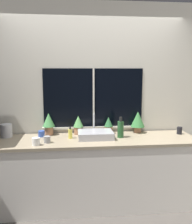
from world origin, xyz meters
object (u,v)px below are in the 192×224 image
bottle_tall (121,129)px  mug_white (36,142)px  potted_plant_far_right (138,120)px  soap_bottle (70,134)px  mug_black (179,131)px  potted_plant_center_left (78,124)px  potted_plant_center_right (108,125)px  potted_plant_far_left (49,122)px  mug_blue (41,134)px  kettle (6,130)px  mug_grey (47,139)px  sink (95,135)px

bottle_tall → mug_white: bearing=-167.0°
potted_plant_far_right → soap_bottle: bearing=-167.2°
mug_black → potted_plant_center_left: bearing=174.0°
mug_white → potted_plant_center_right: bearing=27.3°
potted_plant_far_left → mug_black: potted_plant_far_left is taller
mug_blue → potted_plant_far_left: bearing=45.1°
mug_blue → kettle: (-0.46, 0.03, 0.05)m
potted_plant_center_right → soap_bottle: size_ratio=1.52×
bottle_tall → mug_white: (-1.06, -0.25, -0.07)m
potted_plant_far_left → soap_bottle: potted_plant_far_left is taller
mug_grey → kettle: size_ratio=0.42×
soap_bottle → potted_plant_center_right: bearing=22.0°
soap_bottle → kettle: 0.85m
potted_plant_far_left → mug_grey: size_ratio=3.65×
mug_white → mug_grey: size_ratio=1.13×
potted_plant_far_right → mug_black: potted_plant_far_right is taller
sink → soap_bottle: 0.33m
potted_plant_center_left → potted_plant_far_left: bearing=180.0°
bottle_tall → kettle: 1.51m
potted_plant_far_left → mug_white: potted_plant_far_left is taller
sink → bottle_tall: (0.33, -0.01, 0.07)m
potted_plant_center_left → potted_plant_far_right: (0.84, 0.00, 0.04)m
mug_grey → potted_plant_center_right: bearing=25.5°
sink → kettle: sink is taller
potted_plant_far_right → mug_grey: potted_plant_far_right is taller
soap_bottle → mug_grey: bearing=-148.4°
potted_plant_center_right → mug_black: 0.99m
mug_white → kettle: kettle is taller
potted_plant_far_left → mug_black: (1.80, -0.15, -0.12)m
potted_plant_center_left → mug_grey: size_ratio=3.14×
mug_black → mug_white: mug_black is taller
bottle_tall → kettle: size_ratio=1.41×
soap_bottle → mug_white: soap_bottle is taller
sink → bottle_tall: sink is taller
potted_plant_far_left → mug_grey: (0.01, -0.39, -0.13)m
sink → potted_plant_far_right: potted_plant_far_right is taller
bottle_tall → kettle: bottle_tall is taller
potted_plant_far_right → mug_black: size_ratio=3.02×
mug_grey → mug_blue: bearing=108.5°
mug_blue → mug_white: bearing=-93.2°
bottle_tall → mug_white: size_ratio=2.96×
kettle → potted_plant_far_left: bearing=6.9°
kettle → bottle_tall: bearing=-6.6°
potted_plant_center_left → mug_blue: size_ratio=3.06×
potted_plant_far_left → potted_plant_far_right: size_ratio=0.99×
potted_plant_far_right → mug_blue: potted_plant_far_right is taller
mug_white → soap_bottle: bearing=33.6°
potted_plant_far_left → mug_white: 0.51m
sink → mug_blue: (-0.71, 0.14, -0.01)m
sink → mug_white: bearing=-160.9°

